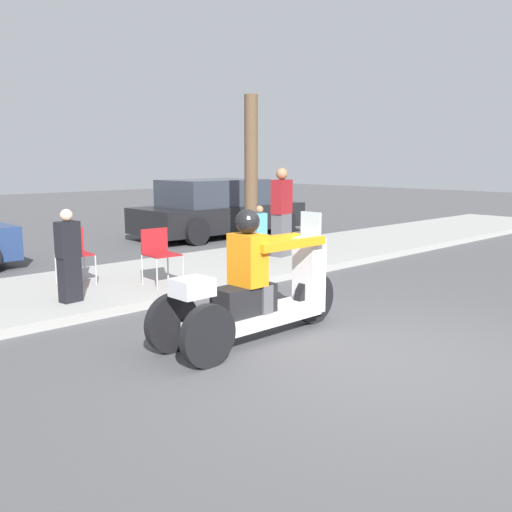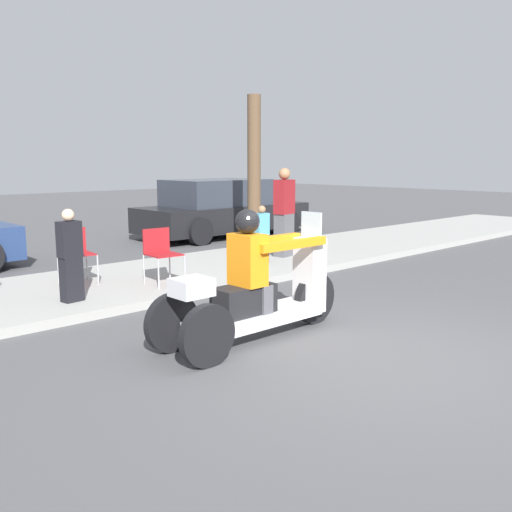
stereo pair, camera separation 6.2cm
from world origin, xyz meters
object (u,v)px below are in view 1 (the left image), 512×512
object	(u,v)px
motorcycle_trike	(256,294)
parked_car_lot_far	(218,209)
spectator_near_curb	(282,214)
tree_trunk	(251,172)
spectator_by_tree	(260,235)
spectator_end_of_line	(69,258)
folding_chair_set_back	(159,250)
folding_chair_curbside	(72,250)

from	to	relation	value
motorcycle_trike	parked_car_lot_far	bearing A→B (deg)	53.10
spectator_near_curb	tree_trunk	world-z (taller)	tree_trunk
motorcycle_trike	parked_car_lot_far	world-z (taller)	parked_car_lot_far
motorcycle_trike	spectator_by_tree	world-z (taller)	motorcycle_trike
spectator_by_tree	tree_trunk	distance (m)	2.25
spectator_end_of_line	folding_chair_set_back	world-z (taller)	spectator_end_of_line
spectator_near_curb	tree_trunk	size ratio (longest dim) A/B	0.53
motorcycle_trike	spectator_end_of_line	xyz separation A→B (m)	(-0.91, 2.55, 0.19)
spectator_by_tree	spectator_near_curb	size ratio (longest dim) A/B	0.61
tree_trunk	folding_chair_set_back	bearing A→B (deg)	-153.30
folding_chair_set_back	parked_car_lot_far	distance (m)	6.27
motorcycle_trike	folding_chair_curbside	world-z (taller)	motorcycle_trike
spectator_end_of_line	folding_chair_curbside	bearing A→B (deg)	62.27
folding_chair_curbside	parked_car_lot_far	xyz separation A→B (m)	(5.55, 3.31, 0.07)
folding_chair_set_back	folding_chair_curbside	xyz separation A→B (m)	(-0.92, 0.91, 0.00)
spectator_by_tree	spectator_near_curb	distance (m)	0.91
spectator_near_curb	parked_car_lot_far	xyz separation A→B (m)	(1.54, 3.76, -0.24)
spectator_near_curb	spectator_end_of_line	bearing A→B (deg)	-172.49
parked_car_lot_far	spectator_near_curb	bearing A→B (deg)	-112.22
parked_car_lot_far	folding_chair_curbside	bearing A→B (deg)	-149.16
motorcycle_trike	spectator_near_curb	xyz separation A→B (m)	(3.65, 3.15, 0.41)
motorcycle_trike	spectator_end_of_line	bearing A→B (deg)	109.71
spectator_by_tree	folding_chair_curbside	world-z (taller)	spectator_by_tree
spectator_near_curb	folding_chair_curbside	size ratio (longest dim) A/B	2.05
parked_car_lot_far	folding_chair_set_back	bearing A→B (deg)	-137.64
spectator_end_of_line	folding_chair_set_back	bearing A→B (deg)	5.29
spectator_by_tree	folding_chair_curbside	bearing A→B (deg)	167.89
spectator_near_curb	tree_trunk	bearing A→B (deg)	72.10
folding_chair_curbside	parked_car_lot_far	world-z (taller)	parked_car_lot_far
folding_chair_set_back	tree_trunk	xyz separation A→B (m)	(3.52, 1.77, 1.07)
motorcycle_trike	spectator_near_curb	bearing A→B (deg)	40.79
folding_chair_set_back	parked_car_lot_far	world-z (taller)	parked_car_lot_far
motorcycle_trike	folding_chair_curbside	size ratio (longest dim) A/B	3.02
parked_car_lot_far	spectator_by_tree	bearing A→B (deg)	-120.41
motorcycle_trike	tree_trunk	bearing A→B (deg)	47.56
tree_trunk	folding_chair_curbside	bearing A→B (deg)	-169.03
parked_car_lot_far	tree_trunk	bearing A→B (deg)	-114.41
folding_chair_set_back	folding_chair_curbside	distance (m)	1.29
motorcycle_trike	tree_trunk	world-z (taller)	tree_trunk
spectator_by_tree	spectator_near_curb	xyz separation A→B (m)	(0.81, 0.24, 0.31)
spectator_end_of_line	tree_trunk	bearing A→B (deg)	20.91
folding_chair_curbside	tree_trunk	xyz separation A→B (m)	(4.44, 0.86, 1.07)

